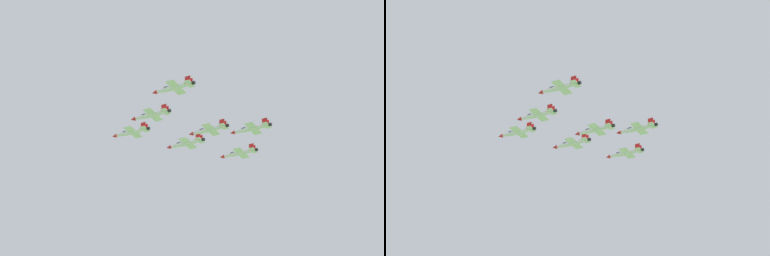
# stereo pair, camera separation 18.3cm
# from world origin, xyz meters

# --- Properties ---
(jet_lead) EXTENTS (12.05, 12.49, 3.22)m
(jet_lead) POSITION_xyz_m (-7.12, 6.32, 168.98)
(jet_lead) COLOR white
(jet_left_wingman) EXTENTS (11.99, 12.43, 3.21)m
(jet_left_wingman) POSITION_xyz_m (-6.21, -13.80, 165.89)
(jet_left_wingman) COLOR white
(jet_right_wingman) EXTENTS (12.05, 12.86, 3.28)m
(jet_right_wingman) POSITION_xyz_m (12.88, 3.98, 167.00)
(jet_right_wingman) COLOR white
(jet_left_outer) EXTENTS (11.93, 12.45, 3.20)m
(jet_left_outer) POSITION_xyz_m (-5.30, -33.92, 165.54)
(jet_left_outer) COLOR white
(jet_right_outer) EXTENTS (11.82, 12.47, 3.19)m
(jet_right_outer) POSITION_xyz_m (32.88, 1.63, 165.44)
(jet_right_outer) COLOR white
(jet_slot_rear) EXTENTS (11.66, 12.50, 3.18)m
(jet_slot_rear) POSITION_xyz_m (13.79, -16.14, 162.86)
(jet_slot_rear) COLOR white
(jet_trailing) EXTENTS (11.55, 12.11, 3.11)m
(jet_trailing) POSITION_xyz_m (24.25, -27.37, 159.72)
(jet_trailing) COLOR white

